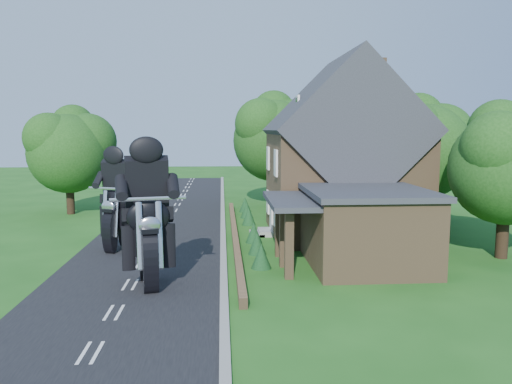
{
  "coord_description": "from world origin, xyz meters",
  "views": [
    {
      "loc": [
        3.61,
        -22.19,
        6.05
      ],
      "look_at": [
        5.38,
        3.55,
        2.8
      ],
      "focal_mm": 35.0,
      "sensor_mm": 36.0,
      "label": 1
    }
  ],
  "objects": [
    {
      "name": "motorcycle_lead",
      "position": [
        0.79,
        -3.31,
        0.87
      ],
      "size": [
        0.86,
        1.92,
        1.73
      ],
      "primitive_type": null,
      "rotation": [
        0.0,
        0.0,
        3.36
      ],
      "color": "black",
      "rests_on": "ground"
    },
    {
      "name": "shrub_c",
      "position": [
        5.3,
        4.0,
        0.55
      ],
      "size": [
        0.9,
        0.9,
        1.1
      ],
      "primitive_type": "cone",
      "color": "#113618",
      "rests_on": "ground"
    },
    {
      "name": "tree_behind_left",
      "position": [
        8.16,
        17.13,
        5.73
      ],
      "size": [
        6.94,
        6.4,
        9.16
      ],
      "color": "black",
      "rests_on": "ground"
    },
    {
      "name": "kerb",
      "position": [
        3.65,
        0.0,
        0.06
      ],
      "size": [
        0.3,
        80.0,
        0.12
      ],
      "primitive_type": "cube",
      "color": "gray",
      "rests_on": "ground"
    },
    {
      "name": "shrub_b",
      "position": [
        5.3,
        1.5,
        0.55
      ],
      "size": [
        0.9,
        0.9,
        1.1
      ],
      "primitive_type": "cone",
      "color": "#113618",
      "rests_on": "ground"
    },
    {
      "name": "tree_far_road",
      "position": [
        -6.86,
        14.11,
        4.84
      ],
      "size": [
        6.08,
        5.6,
        7.84
      ],
      "color": "black",
      "rests_on": "ground"
    },
    {
      "name": "tree_house_right",
      "position": [
        16.65,
        8.62,
        5.19
      ],
      "size": [
        6.51,
        6.0,
        8.4
      ],
      "color": "black",
      "rests_on": "ground"
    },
    {
      "name": "shrub_a",
      "position": [
        5.3,
        -1.0,
        0.55
      ],
      "size": [
        0.9,
        0.9,
        1.1
      ],
      "primitive_type": "cone",
      "color": "#113618",
      "rests_on": "ground"
    },
    {
      "name": "house",
      "position": [
        10.49,
        6.0,
        4.34
      ],
      "size": [
        9.54,
        8.64,
        10.24
      ],
      "color": "brown",
      "rests_on": "ground"
    },
    {
      "name": "shrub_e",
      "position": [
        5.3,
        11.5,
        0.55
      ],
      "size": [
        0.9,
        0.9,
        1.1
      ],
      "primitive_type": "cone",
      "color": "#113618",
      "rests_on": "ground"
    },
    {
      "name": "shrub_d",
      "position": [
        5.3,
        9.0,
        0.55
      ],
      "size": [
        0.9,
        0.9,
        1.1
      ],
      "primitive_type": "cone",
      "color": "#113618",
      "rests_on": "ground"
    },
    {
      "name": "motorcycle_follow",
      "position": [
        -1.61,
        2.76,
        0.78
      ],
      "size": [
        0.99,
        1.73,
        1.57
      ],
      "primitive_type": null,
      "rotation": [
        0.0,
        0.0,
        2.78
      ],
      "color": "black",
      "rests_on": "ground"
    },
    {
      "name": "road",
      "position": [
        0.0,
        0.0,
        0.01
      ],
      "size": [
        7.0,
        80.0,
        0.02
      ],
      "primitive_type": "cube",
      "color": "black",
      "rests_on": "ground"
    },
    {
      "name": "shrub_f",
      "position": [
        5.3,
        14.0,
        0.55
      ],
      "size": [
        0.9,
        0.9,
        1.1
      ],
      "primitive_type": "cone",
      "color": "#113618",
      "rests_on": "ground"
    },
    {
      "name": "ground",
      "position": [
        0.0,
        0.0,
        0.0
      ],
      "size": [
        120.0,
        120.0,
        0.0
      ],
      "primitive_type": "plane",
      "color": "#1B5116",
      "rests_on": "ground"
    },
    {
      "name": "garden_wall",
      "position": [
        4.3,
        5.0,
        0.2
      ],
      "size": [
        0.3,
        22.0,
        0.4
      ],
      "primitive_type": "cube",
      "color": "brown",
      "rests_on": "ground"
    },
    {
      "name": "annex",
      "position": [
        9.87,
        -0.8,
        1.77
      ],
      "size": [
        7.05,
        5.94,
        3.44
      ],
      "color": "brown",
      "rests_on": "ground"
    },
    {
      "name": "tree_behind_house",
      "position": [
        14.18,
        16.14,
        6.23
      ],
      "size": [
        7.81,
        7.2,
        10.08
      ],
      "color": "black",
      "rests_on": "ground"
    }
  ]
}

